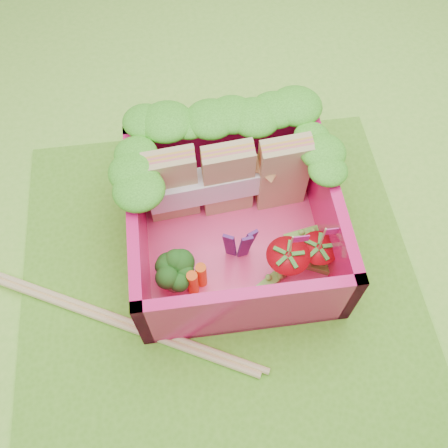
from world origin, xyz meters
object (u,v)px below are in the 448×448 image
Objects in this scene: strawberry_right at (316,256)px; bento_box at (234,221)px; broccoli at (173,273)px; strawberry_left at (286,265)px; sandwich_stack at (229,180)px; chopsticks at (82,308)px.

bento_box is at bearing 151.52° from strawberry_right.
strawberry_left is (0.71, -0.02, -0.04)m from broccoli.
bento_box is 2.69× the size of strawberry_right.
sandwich_stack is 0.76m from strawberry_right.
strawberry_right reaches higher than broccoli.
sandwich_stack is at bearing 115.65° from strawberry_left.
broccoli is 0.66× the size of strawberry_right.
sandwich_stack reaches higher than broccoli.
sandwich_stack is 2.25× the size of strawberry_right.
broccoli is at bearing -178.61° from strawberry_right.
chopsticks is at bearing -173.15° from broccoli.
strawberry_right is at bearing 3.56° from chopsticks.
strawberry_right is 1.54m from chopsticks.
sandwich_stack reaches higher than bento_box.
chopsticks is (-1.53, -0.10, -0.16)m from strawberry_right.
bento_box is at bearing 19.60° from chopsticks.
strawberry_right is at bearing -28.48° from bento_box.
sandwich_stack reaches higher than strawberry_left.
bento_box is at bearing -91.17° from sandwich_stack.
bento_box is 0.58× the size of chopsticks.
bento_box is 0.52m from broccoli.
strawberry_left is 1.33m from chopsticks.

